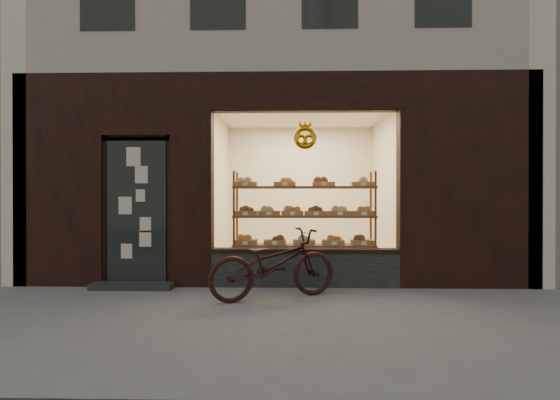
{
  "coord_description": "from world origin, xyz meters",
  "views": [
    {
      "loc": [
        0.25,
        -4.23,
        1.29
      ],
      "look_at": [
        0.09,
        2.0,
        1.26
      ],
      "focal_mm": 28.0,
      "sensor_mm": 36.0,
      "label": 1
    }
  ],
  "objects": [
    {
      "name": "bakery_building",
      "position": [
        0.04,
        5.29,
        5.58
      ],
      "size": [
        7.2,
        7.28,
        9.0
      ],
      "color": "black",
      "rests_on": "ground"
    },
    {
      "name": "display_shelf",
      "position": [
        0.45,
        2.55,
        0.87
      ],
      "size": [
        2.2,
        0.45,
        1.7
      ],
      "color": "brown",
      "rests_on": "ground"
    },
    {
      "name": "ground",
      "position": [
        0.0,
        0.0,
        0.0
      ],
      "size": [
        90.0,
        90.0,
        0.0
      ],
      "primitive_type": "plane",
      "color": "slate"
    },
    {
      "name": "bicycle",
      "position": [
        0.02,
        1.32,
        0.45
      ],
      "size": [
        1.79,
        1.23,
        0.89
      ],
      "primitive_type": "imported",
      "rotation": [
        0.0,
        0.0,
        1.99
      ],
      "color": "black",
      "rests_on": "ground"
    }
  ]
}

